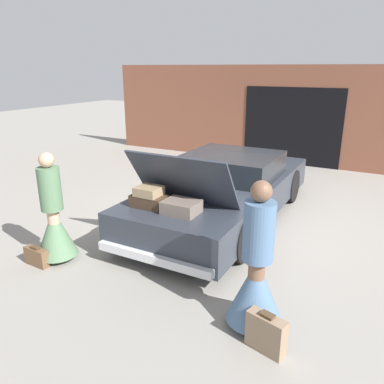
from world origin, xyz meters
name	(u,v)px	position (x,y,z in m)	size (l,w,h in m)	color
ground_plane	(225,217)	(0.00, 0.00, 0.00)	(40.00, 40.00, 0.00)	gray
garage_wall_back	(293,116)	(0.00, 4.79, 1.39)	(12.00, 0.14, 2.80)	brown
car	(226,190)	(0.00, 0.01, 0.55)	(1.93, 4.90, 1.58)	#2D333D
person_left	(54,223)	(-1.54, -2.68, 0.58)	(0.59, 0.59, 1.62)	tan
person_right	(256,278)	(1.54, -2.75, 0.60)	(0.62, 0.62, 1.67)	brown
suitcase_beside_left_person	(37,257)	(-1.66, -2.97, 0.14)	(0.40, 0.14, 0.30)	brown
suitcase_beside_right_person	(266,333)	(1.78, -3.07, 0.20)	(0.43, 0.25, 0.43)	#8C7259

